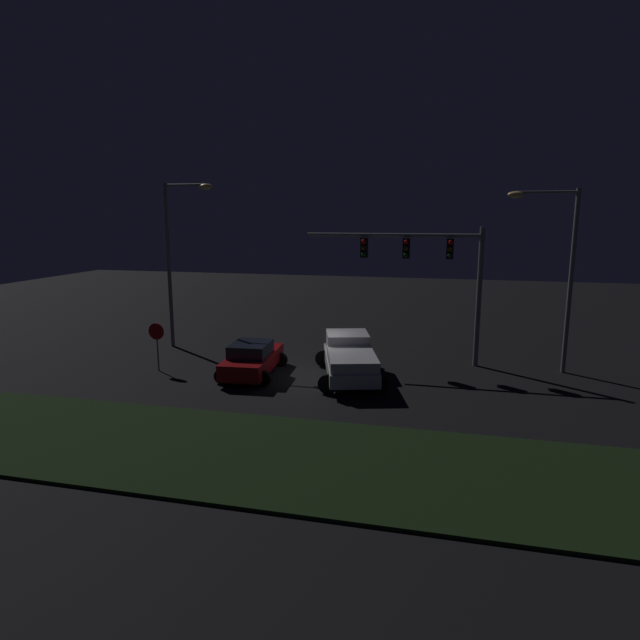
% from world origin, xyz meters
% --- Properties ---
extents(ground_plane, '(80.00, 80.00, 0.00)m').
position_xyz_m(ground_plane, '(0.00, 0.00, 0.00)').
color(ground_plane, black).
extents(grass_median, '(22.74, 5.83, 0.10)m').
position_xyz_m(grass_median, '(0.00, -8.42, 0.05)').
color(grass_median, black).
rests_on(grass_median, ground_plane).
extents(pickup_truck, '(3.82, 5.74, 1.80)m').
position_xyz_m(pickup_truck, '(1.48, -0.10, 1.00)').
color(pickup_truck, '#B7B7BC').
rests_on(pickup_truck, ground_plane).
extents(car_sedan, '(2.69, 4.52, 1.51)m').
position_xyz_m(car_sedan, '(-2.79, -0.70, 0.74)').
color(car_sedan, maroon).
rests_on(car_sedan, ground_plane).
extents(traffic_signal_gantry, '(8.32, 0.56, 6.50)m').
position_xyz_m(traffic_signal_gantry, '(4.51, 3.18, 4.90)').
color(traffic_signal_gantry, slate).
rests_on(traffic_signal_gantry, ground_plane).
extents(street_lamp_left, '(2.77, 0.44, 8.70)m').
position_xyz_m(street_lamp_left, '(-8.38, 3.35, 5.45)').
color(street_lamp_left, slate).
rests_on(street_lamp_left, ground_plane).
extents(street_lamp_right, '(2.99, 0.44, 8.14)m').
position_xyz_m(street_lamp_right, '(10.17, 2.98, 5.16)').
color(street_lamp_right, slate).
rests_on(street_lamp_right, ground_plane).
extents(stop_sign, '(0.76, 0.08, 2.23)m').
position_xyz_m(stop_sign, '(-7.21, -1.10, 1.56)').
color(stop_sign, slate).
rests_on(stop_sign, ground_plane).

